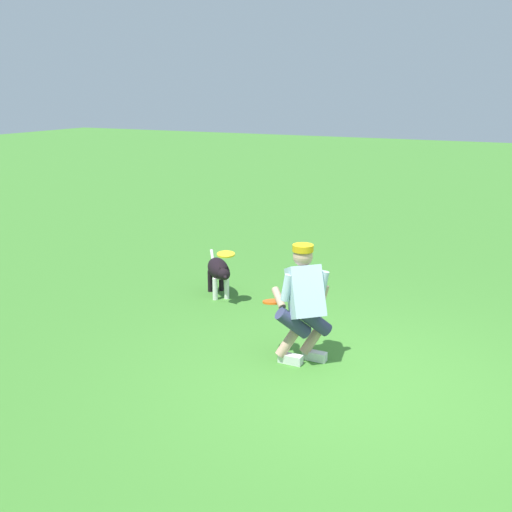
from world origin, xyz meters
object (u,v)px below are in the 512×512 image
Objects in this scene: frisbee_flying at (226,254)px; frisbee_held at (273,302)px; person at (304,301)px; dog at (219,271)px.

frisbee_held is at bearing 136.41° from frisbee_flying.
frisbee_held is at bearing 38.35° from person.
dog is at bearing -43.45° from frisbee_held.
person is 0.40m from frisbee_held.
person reaches higher than dog.
person is 5.41× the size of frisbee_held.
frisbee_flying reaches higher than frisbee_held.
frisbee_flying is at bearing -43.59° from frisbee_held.
person is 5.28× the size of frisbee_flying.
frisbee_held reaches higher than dog.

